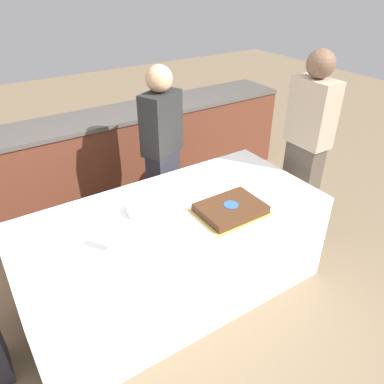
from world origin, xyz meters
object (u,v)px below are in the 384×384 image
at_px(wine_glass, 113,236).
at_px(person_seated_right, 306,149).
at_px(cake, 231,209).
at_px(plate_stack, 143,209).
at_px(person_cutting_cake, 162,152).

height_order(wine_glass, person_seated_right, person_seated_right).
distance_m(cake, person_seated_right, 1.00).
distance_m(plate_stack, person_seated_right, 1.48).
relative_size(wine_glass, person_seated_right, 0.10).
height_order(wine_glass, person_cutting_cake, person_cutting_cake).
distance_m(person_cutting_cake, person_seated_right, 1.21).
relative_size(plate_stack, person_seated_right, 0.13).
bearing_deg(wine_glass, person_seated_right, 5.76).
bearing_deg(plate_stack, wine_glass, -140.39).
xyz_separation_m(cake, person_seated_right, (0.97, 0.23, 0.11)).
xyz_separation_m(wine_glass, person_cutting_cake, (0.83, 0.90, -0.04)).
relative_size(cake, wine_glass, 2.73).
xyz_separation_m(cake, person_cutting_cake, (0.00, 0.95, 0.04)).
relative_size(plate_stack, wine_glass, 1.24).
distance_m(wine_glass, person_seated_right, 1.80).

